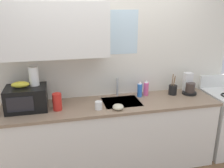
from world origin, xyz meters
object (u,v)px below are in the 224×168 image
at_px(utensil_crock, 173,89).
at_px(paper_towel_roll, 34,76).
at_px(coffee_maker, 189,86).
at_px(cereal_canister, 57,102).
at_px(mug_white, 98,105).
at_px(dish_soap_bottle_pink, 146,88).
at_px(small_bowl, 118,107).
at_px(microwave, 27,98).
at_px(dish_soap_bottle_blue, 140,89).
at_px(banana_bunch, 20,85).

bearing_deg(utensil_crock, paper_towel_roll, -179.36).
height_order(paper_towel_roll, coffee_maker, paper_towel_roll).
bearing_deg(cereal_canister, utensil_crock, 6.36).
xyz_separation_m(coffee_maker, utensil_crock, (-0.23, 0.01, -0.03)).
distance_m(paper_towel_roll, coffee_maker, 2.01).
bearing_deg(mug_white, cereal_canister, 169.03).
relative_size(paper_towel_roll, dish_soap_bottle_pink, 1.05).
xyz_separation_m(mug_white, small_bowl, (0.22, -0.06, -0.02)).
distance_m(microwave, cereal_canister, 0.36).
height_order(coffee_maker, dish_soap_bottle_blue, coffee_maker).
xyz_separation_m(paper_towel_roll, cereal_canister, (0.24, -0.15, -0.28)).
relative_size(dish_soap_bottle_blue, dish_soap_bottle_pink, 1.00).
bearing_deg(paper_towel_roll, dish_soap_bottle_pink, 3.02).
relative_size(microwave, small_bowl, 3.54).
xyz_separation_m(microwave, paper_towel_roll, (0.10, 0.05, 0.24)).
xyz_separation_m(paper_towel_roll, dish_soap_bottle_blue, (1.30, 0.04, -0.28)).
bearing_deg(microwave, banana_bunch, 178.20).
bearing_deg(paper_towel_roll, dish_soap_bottle_blue, 1.87).
height_order(microwave, cereal_canister, microwave).
bearing_deg(dish_soap_bottle_pink, utensil_crock, -8.55).
distance_m(microwave, dish_soap_bottle_blue, 1.41).
xyz_separation_m(microwave, banana_bunch, (-0.05, 0.00, 0.17)).
relative_size(dish_soap_bottle_blue, mug_white, 2.21).
height_order(banana_bunch, mug_white, banana_bunch).
relative_size(microwave, dish_soap_bottle_blue, 2.19).
height_order(banana_bunch, small_bowl, banana_bunch).
bearing_deg(paper_towel_roll, utensil_crock, 0.64).
distance_m(banana_bunch, paper_towel_roll, 0.18).
relative_size(coffee_maker, dish_soap_bottle_pink, 1.33).
distance_m(paper_towel_roll, utensil_crock, 1.79).
bearing_deg(paper_towel_roll, coffee_maker, 0.24).
bearing_deg(dish_soap_bottle_blue, microwave, -176.17).
relative_size(dish_soap_bottle_blue, small_bowl, 1.62).
bearing_deg(dish_soap_bottle_pink, paper_towel_roll, -176.98).
height_order(paper_towel_roll, mug_white, paper_towel_roll).
height_order(dish_soap_bottle_blue, dish_soap_bottle_pink, same).
height_order(paper_towel_roll, utensil_crock, paper_towel_roll).
distance_m(dish_soap_bottle_pink, cereal_canister, 1.18).
relative_size(dish_soap_bottle_blue, cereal_canister, 1.05).
xyz_separation_m(dish_soap_bottle_blue, dish_soap_bottle_pink, (0.10, 0.03, -0.00)).
relative_size(paper_towel_roll, dish_soap_bottle_blue, 1.05).
bearing_deg(mug_white, utensil_crock, 13.77).
height_order(banana_bunch, utensil_crock, banana_bunch).
bearing_deg(microwave, cereal_canister, -16.13).
relative_size(cereal_canister, mug_white, 2.10).
distance_m(coffee_maker, mug_white, 1.32).
bearing_deg(dish_soap_bottle_pink, banana_bunch, -175.43).
relative_size(paper_towel_roll, coffee_maker, 0.79).
bearing_deg(microwave, mug_white, -13.18).
height_order(coffee_maker, small_bowl, coffee_maker).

